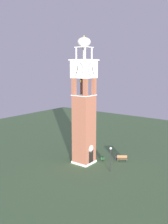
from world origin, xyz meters
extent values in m
plane|color=#517547|center=(0.00, 0.00, 0.00)|extent=(80.00, 80.00, 0.00)
cube|color=#93543D|center=(0.00, 0.00, 5.32)|extent=(2.70, 2.70, 10.65)
cube|color=silver|center=(0.00, 0.00, 0.17)|extent=(2.90, 2.90, 0.35)
cube|color=black|center=(0.00, -1.36, 1.15)|extent=(1.10, 0.04, 2.20)
cylinder|color=silver|center=(0.00, -1.36, 2.55)|extent=(1.10, 0.04, 1.10)
cube|color=#93543D|center=(-1.07, -1.07, 11.95)|extent=(0.56, 0.56, 2.60)
cube|color=#93543D|center=(1.07, -1.07, 11.95)|extent=(0.56, 0.56, 2.60)
cube|color=#93543D|center=(-1.07, 1.07, 11.95)|extent=(0.56, 0.56, 2.60)
cube|color=#93543D|center=(1.07, 1.07, 11.95)|extent=(0.56, 0.56, 2.60)
cube|color=silver|center=(0.00, 0.00, 10.71)|extent=(2.86, 2.86, 0.12)
cone|color=brown|center=(0.60, 0.08, 12.75)|extent=(0.56, 0.56, 0.45)
cone|color=brown|center=(0.14, 0.59, 12.75)|extent=(0.48, 0.48, 0.45)
cone|color=brown|center=(-0.53, 0.30, 12.75)|extent=(0.43, 0.43, 0.38)
cone|color=brown|center=(-0.45, -0.40, 12.75)|extent=(0.51, 0.51, 0.48)
cone|color=brown|center=(0.29, -0.53, 12.75)|extent=(0.44, 0.44, 0.37)
cube|color=silver|center=(0.00, 0.00, 14.53)|extent=(2.94, 2.94, 2.56)
cylinder|color=white|center=(0.00, -1.49, 14.53)|extent=(1.94, 0.05, 1.94)
torus|color=black|center=(0.00, -1.49, 14.53)|extent=(1.97, 0.06, 1.97)
cube|color=black|center=(0.05, -1.55, 14.77)|extent=(0.18, 0.03, 0.49)
cube|color=black|center=(0.14, -1.55, 14.17)|extent=(0.34, 0.03, 0.75)
cylinder|color=white|center=(0.00, 1.49, 14.53)|extent=(1.94, 0.05, 1.94)
torus|color=black|center=(0.00, 1.49, 14.53)|extent=(1.97, 0.06, 1.97)
cube|color=black|center=(0.05, 1.55, 14.77)|extent=(0.18, 0.03, 0.49)
cube|color=black|center=(0.14, 1.55, 14.17)|extent=(0.34, 0.03, 0.75)
cylinder|color=white|center=(-1.49, 0.00, 14.53)|extent=(0.05, 1.94, 1.94)
torus|color=black|center=(-1.49, 0.00, 14.53)|extent=(0.06, 1.97, 1.97)
cube|color=black|center=(-1.55, 0.05, 14.77)|extent=(0.03, 0.18, 0.49)
cube|color=black|center=(-1.55, 0.14, 14.17)|extent=(0.03, 0.34, 0.75)
cylinder|color=white|center=(1.49, 0.00, 14.53)|extent=(0.05, 1.94, 1.94)
torus|color=black|center=(1.49, 0.00, 14.53)|extent=(0.06, 1.97, 1.97)
cube|color=black|center=(1.55, 0.05, 14.77)|extent=(0.03, 0.18, 0.49)
cube|color=black|center=(1.55, 0.14, 14.17)|extent=(0.03, 0.34, 0.75)
cube|color=silver|center=(0.00, 0.00, 15.89)|extent=(3.30, 3.30, 0.16)
cylinder|color=silver|center=(-0.81, -0.81, 16.80)|extent=(0.22, 0.22, 1.67)
cylinder|color=silver|center=(0.81, -0.81, 16.80)|extent=(0.22, 0.22, 1.67)
cylinder|color=silver|center=(-0.81, 0.81, 16.80)|extent=(0.22, 0.22, 1.67)
cylinder|color=silver|center=(0.81, 0.81, 16.80)|extent=(0.22, 0.22, 1.67)
cube|color=silver|center=(0.00, 0.00, 17.70)|extent=(2.06, 2.06, 0.12)
ellipsoid|color=silver|center=(0.00, 0.00, 18.45)|extent=(1.98, 1.98, 1.39)
sphere|color=#B79338|center=(0.00, 0.00, 19.26)|extent=(0.24, 0.24, 0.24)
cube|color=brown|center=(4.06, -4.58, 0.45)|extent=(1.28, 1.56, 0.06)
cube|color=brown|center=(4.22, -4.47, 0.73)|extent=(0.96, 1.34, 0.44)
cube|color=#2D2D33|center=(4.48, -5.17, 0.21)|extent=(0.37, 0.29, 0.42)
cube|color=#2D2D33|center=(3.65, -3.99, 0.21)|extent=(0.37, 0.29, 0.42)
cylinder|color=black|center=(-0.47, -5.10, 1.66)|extent=(0.12, 0.12, 3.32)
sphere|color=silver|center=(-0.47, -5.10, 3.50)|extent=(0.36, 0.36, 0.36)
cylinder|color=#2D2D33|center=(4.14, -3.51, 0.40)|extent=(0.52, 0.52, 0.80)
ellipsoid|color=#234C28|center=(2.49, -1.84, 0.35)|extent=(0.74, 0.74, 0.70)
camera|label=1|loc=(-29.59, -22.28, 14.77)|focal=39.62mm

